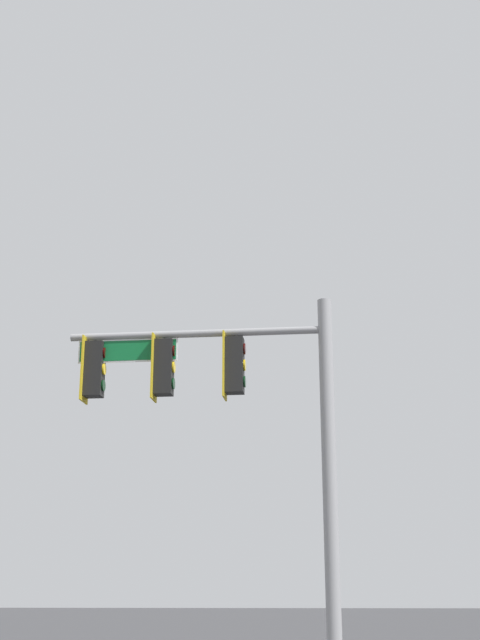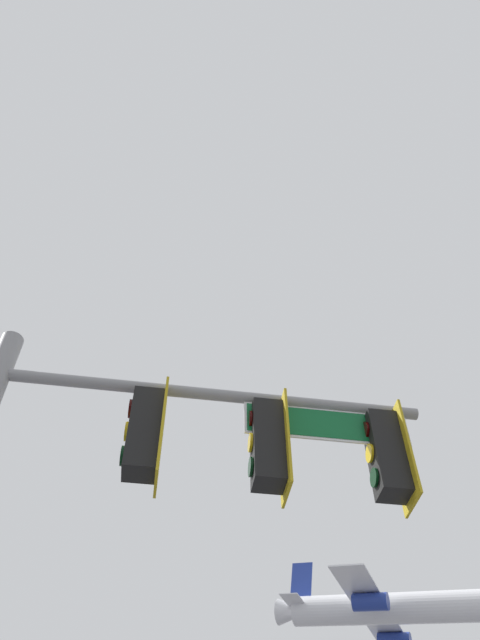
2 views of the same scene
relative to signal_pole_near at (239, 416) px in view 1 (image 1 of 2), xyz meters
name	(u,v)px [view 1 (image 1 of 2)]	position (x,y,z in m)	size (l,w,h in m)	color
signal_pole_near	(239,416)	(0.00, 0.00, 0.00)	(5.21, 0.65, 7.16)	gray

